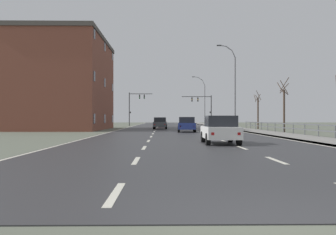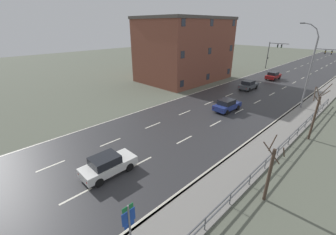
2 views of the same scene
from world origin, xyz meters
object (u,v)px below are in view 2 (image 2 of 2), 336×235
at_px(traffic_signal_left, 273,51).
at_px(car_mid_centre, 227,105).
at_px(brick_building, 185,49).
at_px(car_distant, 248,85).
at_px(highway_sign, 130,227).
at_px(car_near_right, 273,76).
at_px(street_lamp_midground, 309,69).
at_px(car_far_right, 108,165).

distance_m(traffic_signal_left, car_mid_centre, 34.67).
bearing_deg(brick_building, car_distant, 8.47).
bearing_deg(car_mid_centre, brick_building, 151.47).
bearing_deg(highway_sign, car_near_right, 103.27).
relative_size(car_distant, brick_building, 0.24).
distance_m(highway_sign, traffic_signal_left, 56.25).
height_order(car_near_right, brick_building, brick_building).
xyz_separation_m(traffic_signal_left, car_near_right, (5.15, -11.31, -3.57)).
distance_m(street_lamp_midground, car_near_right, 17.63).
bearing_deg(car_mid_centre, street_lamp_midground, 53.58).
bearing_deg(street_lamp_midground, brick_building, 175.29).
height_order(highway_sign, car_near_right, highway_sign).
bearing_deg(car_far_right, car_near_right, 95.31).
height_order(car_mid_centre, car_far_right, same).
bearing_deg(car_mid_centre, highway_sign, -67.49).
height_order(traffic_signal_left, brick_building, brick_building).
distance_m(car_mid_centre, car_far_right, 17.84).
distance_m(highway_sign, car_near_right, 43.99).
distance_m(car_near_right, car_far_right, 40.24).
relative_size(highway_sign, car_near_right, 0.84).
relative_size(street_lamp_midground, car_distant, 2.57).
bearing_deg(car_near_right, car_mid_centre, -82.57).
distance_m(car_near_right, car_mid_centre, 22.43).
distance_m(street_lamp_midground, highway_sign, 28.56).
bearing_deg(brick_building, highway_sign, -52.41).
xyz_separation_m(highway_sign, car_mid_centre, (-7.35, 20.53, -1.40)).
relative_size(car_mid_centre, car_distant, 1.01).
relative_size(street_lamp_midground, brick_building, 0.61).
xyz_separation_m(car_distant, brick_building, (-13.10, -1.95, 5.09)).
bearing_deg(traffic_signal_left, street_lamp_midground, -60.91).
relative_size(traffic_signal_left, car_distant, 1.56).
bearing_deg(car_near_right, highway_sign, -76.32).
distance_m(highway_sign, brick_building, 38.32).
bearing_deg(traffic_signal_left, car_far_right, -80.52).
xyz_separation_m(highway_sign, car_far_right, (-6.66, 2.70, -1.40)).
height_order(highway_sign, traffic_signal_left, traffic_signal_left).
height_order(traffic_signal_left, car_distant, traffic_signal_left).
bearing_deg(brick_building, car_near_right, 43.64).
relative_size(traffic_signal_left, car_far_right, 1.57).
height_order(car_mid_centre, brick_building, brick_building).
distance_m(car_mid_centre, car_distant, 11.98).
bearing_deg(car_distant, car_mid_centre, -74.95).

